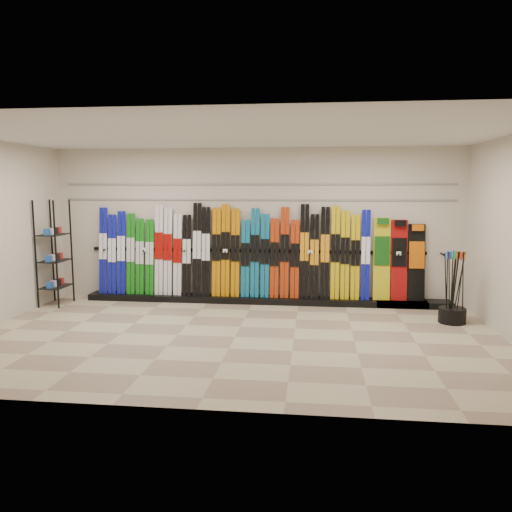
# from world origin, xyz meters

# --- Properties ---
(floor) EXTENTS (8.00, 8.00, 0.00)m
(floor) POSITION_xyz_m (0.00, 0.00, 0.00)
(floor) COLOR gray
(floor) RESTS_ON ground
(back_wall) EXTENTS (8.00, 0.00, 8.00)m
(back_wall) POSITION_xyz_m (0.00, 2.50, 1.50)
(back_wall) COLOR beige
(back_wall) RESTS_ON floor
(ceiling) EXTENTS (8.00, 8.00, 0.00)m
(ceiling) POSITION_xyz_m (0.00, 0.00, 3.00)
(ceiling) COLOR silver
(ceiling) RESTS_ON back_wall
(ski_rack_base) EXTENTS (8.00, 0.40, 0.12)m
(ski_rack_base) POSITION_xyz_m (0.22, 2.28, 0.06)
(ski_rack_base) COLOR black
(ski_rack_base) RESTS_ON floor
(skis) EXTENTS (5.36, 0.22, 1.82)m
(skis) POSITION_xyz_m (-0.43, 2.32, 0.95)
(skis) COLOR #0D149B
(skis) RESTS_ON ski_rack_base
(snowboards) EXTENTS (0.95, 0.24, 1.55)m
(snowboards) POSITION_xyz_m (2.76, 2.36, 0.87)
(snowboards) COLOR gold
(snowboards) RESTS_ON ski_rack_base
(accessory_rack) EXTENTS (0.40, 0.60, 2.01)m
(accessory_rack) POSITION_xyz_m (-3.75, 1.70, 1.00)
(accessory_rack) COLOR black
(accessory_rack) RESTS_ON floor
(pole_bin) EXTENTS (0.44, 0.44, 0.25)m
(pole_bin) POSITION_xyz_m (3.47, 1.20, 0.12)
(pole_bin) COLOR black
(pole_bin) RESTS_ON floor
(ski_poles) EXTENTS (0.38, 0.39, 1.18)m
(ski_poles) POSITION_xyz_m (3.47, 1.19, 0.61)
(ski_poles) COLOR black
(ski_poles) RESTS_ON pole_bin
(slatwall_rail_0) EXTENTS (7.60, 0.02, 0.03)m
(slatwall_rail_0) POSITION_xyz_m (0.00, 2.48, 2.00)
(slatwall_rail_0) COLOR gray
(slatwall_rail_0) RESTS_ON back_wall
(slatwall_rail_1) EXTENTS (7.60, 0.02, 0.03)m
(slatwall_rail_1) POSITION_xyz_m (0.00, 2.48, 2.30)
(slatwall_rail_1) COLOR gray
(slatwall_rail_1) RESTS_ON back_wall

